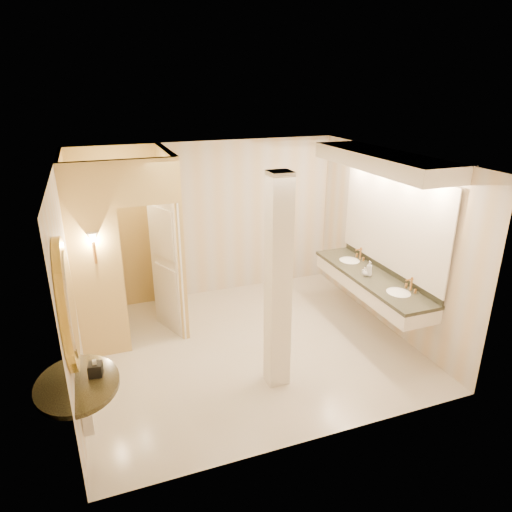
{
  "coord_description": "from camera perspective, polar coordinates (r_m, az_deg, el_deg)",
  "views": [
    {
      "loc": [
        -1.87,
        -5.42,
        3.6
      ],
      "look_at": [
        0.2,
        0.2,
        1.31
      ],
      "focal_mm": 32.0,
      "sensor_mm": 36.0,
      "label": 1
    }
  ],
  "objects": [
    {
      "name": "wall_left",
      "position": [
        5.88,
        -22.28,
        -3.19
      ],
      "size": [
        0.02,
        4.0,
        2.7
      ],
      "primitive_type": "cube",
      "color": "beige",
      "rests_on": "floor"
    },
    {
      "name": "soap_bottle_b",
      "position": [
        7.02,
        13.53,
        -2.0
      ],
      "size": [
        0.09,
        0.09,
        0.11
      ],
      "primitive_type": "imported",
      "rotation": [
        0.0,
        0.0,
        -0.01
      ],
      "color": "silver",
      "rests_on": "vanity"
    },
    {
      "name": "wall_front",
      "position": [
        4.5,
        7.45,
        -9.21
      ],
      "size": [
        4.5,
        0.02,
        2.7
      ],
      "primitive_type": "cube",
      "color": "beige",
      "rests_on": "floor"
    },
    {
      "name": "console_shelf",
      "position": [
        4.66,
        -22.02,
        -9.7
      ],
      "size": [
        0.99,
        0.99,
        1.95
      ],
      "color": "black",
      "rests_on": "floor"
    },
    {
      "name": "toilet_closet",
      "position": [
        6.8,
        -12.77,
        1.43
      ],
      "size": [
        1.5,
        1.55,
        2.7
      ],
      "color": "#E9C27A",
      "rests_on": "floor"
    },
    {
      "name": "floor",
      "position": [
        6.77,
        -0.99,
        -11.16
      ],
      "size": [
        4.5,
        4.5,
        0.0
      ],
      "primitive_type": "plane",
      "color": "beige",
      "rests_on": "ground"
    },
    {
      "name": "ceiling",
      "position": [
        5.81,
        -1.16,
        12.04
      ],
      "size": [
        4.5,
        4.5,
        0.0
      ],
      "primitive_type": "plane",
      "rotation": [
        3.14,
        0.0,
        0.0
      ],
      "color": "silver",
      "rests_on": "wall_back"
    },
    {
      "name": "pillar",
      "position": [
        5.41,
        2.78,
        -3.63
      ],
      "size": [
        0.26,
        0.26,
        2.7
      ],
      "primitive_type": "cube",
      "color": "white",
      "rests_on": "floor"
    },
    {
      "name": "vanity",
      "position": [
        6.86,
        15.05,
        3.52
      ],
      "size": [
        0.75,
        2.59,
        2.09
      ],
      "color": "white",
      "rests_on": "floor"
    },
    {
      "name": "wall_sconce",
      "position": [
        6.14,
        -19.71,
        1.99
      ],
      "size": [
        0.14,
        0.14,
        0.42
      ],
      "color": "#C3833E",
      "rests_on": "toilet_closet"
    },
    {
      "name": "wall_back",
      "position": [
        7.98,
        -5.82,
        4.47
      ],
      "size": [
        4.5,
        0.02,
        2.7
      ],
      "primitive_type": "cube",
      "color": "beige",
      "rests_on": "floor"
    },
    {
      "name": "tissue_box",
      "position": [
        4.9,
        -19.43,
        -13.23
      ],
      "size": [
        0.15,
        0.15,
        0.13
      ],
      "primitive_type": "cube",
      "rotation": [
        0.0,
        0.0,
        -0.15
      ],
      "color": "black",
      "rests_on": "console_shelf"
    },
    {
      "name": "soap_bottle_a",
      "position": [
        7.06,
        13.4,
        -1.83
      ],
      "size": [
        0.06,
        0.06,
        0.12
      ],
      "primitive_type": "imported",
      "rotation": [
        0.0,
        0.0,
        0.19
      ],
      "color": "beige",
      "rests_on": "vanity"
    },
    {
      "name": "toilet",
      "position": [
        7.4,
        -18.83,
        -5.97
      ],
      "size": [
        0.48,
        0.79,
        0.78
      ],
      "primitive_type": "imported",
      "rotation": [
        0.0,
        0.0,
        3.21
      ],
      "color": "white",
      "rests_on": "floor"
    },
    {
      "name": "soap_bottle_c",
      "position": [
        7.01,
        13.97,
        -1.52
      ],
      "size": [
        0.1,
        0.1,
        0.23
      ],
      "primitive_type": "imported",
      "rotation": [
        0.0,
        0.0,
        -0.08
      ],
      "color": "#C6B28C",
      "rests_on": "vanity"
    },
    {
      "name": "wall_right",
      "position": [
        7.17,
        16.17,
        1.82
      ],
      "size": [
        0.02,
        4.0,
        2.7
      ],
      "primitive_type": "cube",
      "color": "beige",
      "rests_on": "floor"
    }
  ]
}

